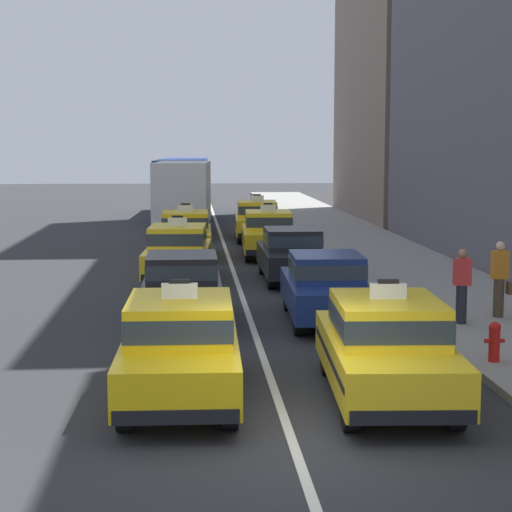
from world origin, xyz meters
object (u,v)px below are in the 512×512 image
sedan_left_second (182,286)px  sedan_right_second (326,285)px  taxi_right_fourth (268,233)px  fire_hydrant (494,340)px  pedestrian_mid_block (500,279)px  sedan_right_third (292,253)px  taxi_left_fourth (186,233)px  bus_left_sixth (183,184)px  box_truck_left_fifth (184,195)px  taxi_right_nearest (386,346)px  taxi_right_fifth (257,220)px  taxi_left_third (178,252)px  taxi_left_nearest (180,346)px  pedestrian_near_crosswalk (462,286)px

sedan_left_second → sedan_right_second: 3.27m
taxi_right_fourth → fire_hydrant: size_ratio=6.34×
pedestrian_mid_block → sedan_right_third: bearing=121.5°
taxi_left_fourth → bus_left_sixth: 18.42m
sedan_right_third → taxi_right_fourth: 5.73m
box_truck_left_fifth → taxi_right_nearest: size_ratio=1.52×
bus_left_sixth → sedan_right_third: 24.39m
taxi_left_fourth → taxi_right_nearest: same height
taxi_right_fourth → taxi_right_fifth: (0.02, 5.56, 0.00)m
taxi_left_third → taxi_right_fifth: 11.40m
bus_left_sixth → taxi_right_nearest: size_ratio=2.43×
taxi_right_nearest → fire_hydrant: bearing=36.1°
bus_left_sixth → sedan_right_second: 30.38m
sedan_right_third → fire_hydrant: size_ratio=5.90×
taxi_left_nearest → taxi_left_third: same height
taxi_left_third → fire_hydrant: (5.81, -10.84, -0.33)m
taxi_left_nearest → taxi_left_third: 12.32m
sedan_right_third → pedestrian_mid_block: (3.98, -6.48, 0.17)m
taxi_right_fifth → taxi_left_fourth: bearing=-118.3°
taxi_right_fifth → pedestrian_mid_block: taxi_right_fifth is taller
bus_left_sixth → sedan_right_third: bus_left_sixth is taller
taxi_left_nearest → taxi_left_third: (-0.19, 12.32, 0.00)m
taxi_left_third → taxi_right_fourth: same height
sedan_right_second → pedestrian_mid_block: bearing=-6.5°
box_truck_left_fifth → pedestrian_near_crosswalk: 22.04m
taxi_left_nearest → pedestrian_mid_block: bearing=37.5°
sedan_left_second → taxi_right_fifth: (3.02, 17.14, 0.03)m
sedan_right_third → taxi_left_third: bearing=174.1°
pedestrian_near_crosswalk → taxi_left_nearest: bearing=-141.4°
box_truck_left_fifth → bus_left_sixth: 10.11m
taxi_left_third → taxi_right_fifth: (3.19, 10.94, 0.00)m
bus_left_sixth → taxi_right_fourth: bus_left_sixth is taller
taxi_left_third → taxi_right_fifth: bearing=73.7°
sedan_left_second → taxi_left_third: size_ratio=0.92×
taxi_left_nearest → taxi_right_fifth: 23.46m
bus_left_sixth → pedestrian_mid_block: bearing=-76.5°
sedan_left_second → taxi_left_fourth: (0.04, 11.59, 0.03)m
taxi_right_nearest → sedan_right_third: 12.23m
bus_left_sixth → fire_hydrant: bearing=-80.5°
taxi_left_third → sedan_right_third: size_ratio=1.08×
taxi_left_fourth → sedan_right_second: 12.21m
sedan_left_second → taxi_right_fifth: bearing=80.0°
taxi_left_nearest → bus_left_sixth: size_ratio=0.41×
fire_hydrant → taxi_left_third: bearing=118.2°
taxi_right_fifth → fire_hydrant: taxi_right_fifth is taller
taxi_left_nearest → taxi_right_fourth: (2.98, 17.70, 0.00)m
bus_left_sixth → taxi_right_nearest: (3.44, -36.37, -0.94)m
taxi_left_nearest → pedestrian_mid_block: 9.01m
taxi_left_third → taxi_right_fifth: same height
bus_left_sixth → pedestrian_near_crosswalk: (6.27, -31.25, -0.84)m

